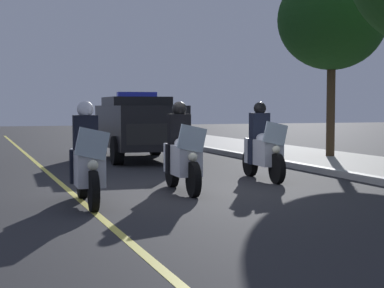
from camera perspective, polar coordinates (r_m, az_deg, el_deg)
name	(u,v)px	position (r m, az deg, el deg)	size (l,w,h in m)	color
ground_plane	(195,191)	(11.97, 0.27, -4.35)	(80.00, 80.00, 0.00)	#28282B
curb_strip	(372,179)	(13.83, 16.07, -3.11)	(48.00, 0.24, 0.15)	#B7B5AD
lane_stripe_center	(77,197)	(11.40, -10.48, -4.78)	(48.00, 0.12, 0.01)	#E0D14C
police_motorcycle_lead_left	(87,162)	(10.49, -9.55, -1.67)	(2.14, 0.60, 1.72)	black
police_motorcycle_lead_right	(182,155)	(11.86, -0.93, -1.02)	(2.14, 0.60, 1.72)	black
police_motorcycle_trailing	(263,148)	(13.86, 6.47, -0.39)	(2.14, 0.60, 1.72)	black
police_suv	(138,124)	(19.00, -4.98, 1.79)	(5.00, 2.29, 2.05)	black
tree_far_back	(332,20)	(19.66, 12.65, 11.00)	(3.28, 3.28, 5.66)	#42301E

